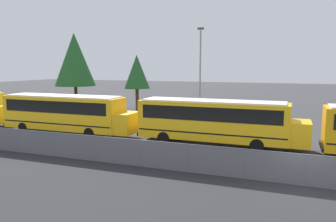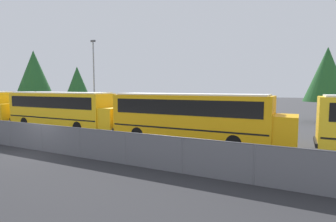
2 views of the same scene
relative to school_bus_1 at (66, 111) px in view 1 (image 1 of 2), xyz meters
The scene contains 7 objects.
ground_plane 20.07m from the school_bus_1, 18.18° to the right, with size 200.00×200.00×0.00m, color #38383A.
fence 20.00m from the school_bus_1, 18.18° to the right, with size 90.37×0.07×1.62m.
school_bus_1 is the anchor object (origin of this frame).
school_bus_2 12.99m from the school_bus_1, ahead, with size 12.38×2.60×3.35m.
light_pole 13.21m from the school_bus_1, 41.23° to the left, with size 0.60×0.24×9.54m.
tree_1 17.71m from the school_bus_1, 123.34° to the left, with size 5.45×5.45×10.24m.
tree_3 16.38m from the school_bus_1, 93.53° to the left, with size 3.39×3.39×7.30m.
Camera 1 is at (-0.91, -16.83, 5.88)m, focal length 35.00 mm.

